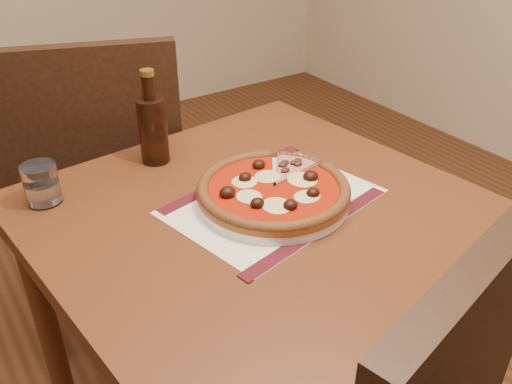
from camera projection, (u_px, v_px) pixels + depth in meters
table at (262, 252)px, 1.08m from camera, size 0.88×0.88×0.75m
chair_far at (99, 181)px, 1.52m from camera, size 0.59×0.59×0.97m
placemat at (273, 202)px, 1.06m from camera, size 0.43×0.35×0.00m
plate at (273, 197)px, 1.05m from camera, size 0.29×0.29×0.02m
pizza at (273, 188)px, 1.04m from camera, size 0.30×0.30×0.04m
ham_slice at (287, 166)px, 1.12m from camera, size 0.14×0.11×0.02m
water_glass at (41, 184)px, 1.04m from camera, size 0.09×0.09×0.08m
bottle at (153, 127)px, 1.16m from camera, size 0.06×0.06×0.21m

